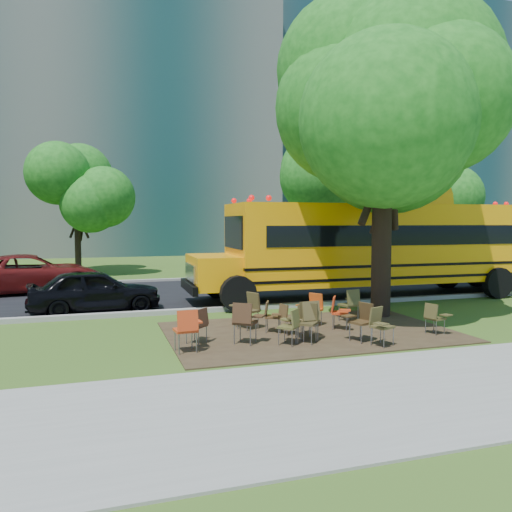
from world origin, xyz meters
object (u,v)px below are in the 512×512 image
object	(u,v)px
chair_8	(199,322)
chair_11	(303,316)
chair_13	(351,302)
black_car	(95,291)
chair_9	(249,307)
school_bus	(394,244)
chair_10	(271,314)
chair_5	(380,323)
chair_15	(288,316)
chair_7	(435,316)
chair_14	(313,306)
chair_1	(246,319)
chair_2	(291,323)
chair_4	(309,316)
chair_12	(338,310)
chair_6	(362,318)
chair_3	(306,319)
bg_car_red	(31,274)
chair_0	(187,326)

from	to	relation	value
chair_8	chair_11	size ratio (longest dim) A/B	1.01
chair_8	chair_13	size ratio (longest dim) A/B	0.89
black_car	chair_9	bearing A→B (deg)	-140.44
school_bus	chair_10	xyz separation A→B (m)	(-6.27, -4.29, -1.45)
chair_5	chair_11	distance (m)	1.84
school_bus	black_car	distance (m)	10.50
school_bus	chair_15	world-z (taller)	school_bus
chair_7	black_car	bearing A→B (deg)	-140.70
chair_11	school_bus	bearing A→B (deg)	29.42
chair_7	chair_15	size ratio (longest dim) A/B	1.01
chair_11	chair_14	bearing A→B (deg)	43.94
chair_1	chair_10	xyz separation A→B (m)	(0.94, 0.96, -0.11)
chair_2	black_car	size ratio (longest dim) A/B	0.21
chair_4	chair_9	size ratio (longest dim) A/B	1.01
chair_4	chair_7	xyz separation A→B (m)	(3.14, -0.39, -0.10)
chair_1	chair_2	bearing A→B (deg)	15.56
chair_4	chair_8	xyz separation A→B (m)	(-2.48, 0.47, -0.08)
chair_7	chair_12	xyz separation A→B (m)	(-1.97, 1.23, 0.04)
chair_5	chair_12	world-z (taller)	chair_5
chair_1	chair_7	distance (m)	4.67
chair_2	chair_9	xyz separation A→B (m)	(-0.41, 1.89, 0.08)
chair_5	chair_15	distance (m)	2.21
chair_6	chair_5	bearing A→B (deg)	-178.65
chair_2	chair_3	distance (m)	0.43
chair_12	chair_3	bearing A→B (deg)	-21.30
chair_12	chair_13	size ratio (longest dim) A/B	0.93
chair_11	chair_4	bearing A→B (deg)	-102.70
chair_5	chair_6	size ratio (longest dim) A/B	0.96
chair_11	chair_15	bearing A→B (deg)	128.88
chair_8	chair_15	bearing A→B (deg)	-41.19
chair_8	chair_11	bearing A→B (deg)	-47.16
school_bus	chair_6	world-z (taller)	school_bus
chair_6	chair_12	xyz separation A→B (m)	(0.05, 1.28, -0.03)
bg_car_red	chair_7	bearing A→B (deg)	-145.35
chair_0	chair_2	xyz separation A→B (m)	(2.30, -0.05, -0.07)
chair_7	chair_10	bearing A→B (deg)	-125.59
chair_6	chair_7	bearing A→B (deg)	-106.53
chair_0	chair_2	size ratio (longest dim) A/B	1.14
school_bus	chair_12	distance (m)	6.54
chair_1	chair_8	xyz separation A→B (m)	(-0.98, 0.39, -0.09)
chair_1	bg_car_red	world-z (taller)	bg_car_red
chair_2	chair_7	bearing A→B (deg)	-46.81
chair_2	chair_5	world-z (taller)	chair_5
chair_13	black_car	xyz separation A→B (m)	(-6.67, 3.75, 0.09)
chair_2	chair_6	distance (m)	1.69
chair_12	chair_14	xyz separation A→B (m)	(-0.42, 0.63, 0.01)
chair_3	black_car	bearing A→B (deg)	-9.53
chair_1	black_car	bearing A→B (deg)	157.74
school_bus	chair_11	world-z (taller)	school_bus
chair_6	chair_10	world-z (taller)	chair_6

